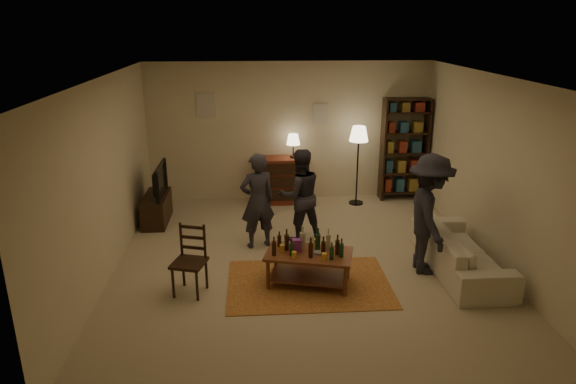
{
  "coord_description": "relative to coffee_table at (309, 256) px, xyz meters",
  "views": [
    {
      "loc": [
        -0.72,
        -6.87,
        3.41
      ],
      "look_at": [
        -0.23,
        0.1,
        1.08
      ],
      "focal_mm": 32.0,
      "sensor_mm": 36.0,
      "label": 1
    }
  ],
  "objects": [
    {
      "name": "coffee_table",
      "position": [
        0.0,
        0.0,
        0.0
      ],
      "size": [
        1.26,
        0.89,
        0.81
      ],
      "rotation": [
        0.0,
        0.0,
        -0.25
      ],
      "color": "brown",
      "rests_on": "ground"
    },
    {
      "name": "dresser",
      "position": [
        -0.19,
        3.37,
        0.06
      ],
      "size": [
        1.0,
        0.5,
        1.36
      ],
      "color": "maroon",
      "rests_on": "ground"
    },
    {
      "name": "floor",
      "position": [
        0.0,
        0.65,
        -0.41
      ],
      "size": [
        6.0,
        6.0,
        0.0
      ],
      "primitive_type": "plane",
      "color": "#C6B793",
      "rests_on": "ground"
    },
    {
      "name": "floor_lamp",
      "position": [
        1.28,
        3.17,
        0.88
      ],
      "size": [
        0.36,
        0.36,
        1.54
      ],
      "color": "black",
      "rests_on": "ground"
    },
    {
      "name": "sofa",
      "position": [
        2.2,
        0.25,
        -0.11
      ],
      "size": [
        0.81,
        2.08,
        0.61
      ],
      "primitive_type": "imported",
      "rotation": [
        0.0,
        0.0,
        1.57
      ],
      "color": "beige",
      "rests_on": "ground"
    },
    {
      "name": "person_by_sofa",
      "position": [
        1.7,
        0.28,
        0.44
      ],
      "size": [
        0.72,
        1.16,
        1.72
      ],
      "primitive_type": "imported",
      "rotation": [
        0.0,
        0.0,
        1.49
      ],
      "color": "#222229",
      "rests_on": "ground"
    },
    {
      "name": "person_left",
      "position": [
        -0.66,
        1.29,
        0.35
      ],
      "size": [
        0.64,
        0.52,
        1.52
      ],
      "primitive_type": "imported",
      "rotation": [
        0.0,
        0.0,
        3.45
      ],
      "color": "#2A2A32",
      "rests_on": "ground"
    },
    {
      "name": "rug",
      "position": [
        0.0,
        -0.0,
        -0.41
      ],
      "size": [
        2.2,
        1.5,
        0.01
      ],
      "primitive_type": "cube",
      "color": "#9B4121",
      "rests_on": "ground"
    },
    {
      "name": "dining_chair",
      "position": [
        -1.56,
        -0.08,
        0.08
      ],
      "size": [
        0.5,
        0.5,
        0.94
      ],
      "rotation": [
        0.0,
        0.0,
        -0.29
      ],
      "color": "black",
      "rests_on": "ground"
    },
    {
      "name": "bookshelf",
      "position": [
        2.25,
        3.43,
        0.62
      ],
      "size": [
        0.9,
        0.34,
        2.02
      ],
      "color": "black",
      "rests_on": "ground"
    },
    {
      "name": "person_right",
      "position": [
        0.02,
        1.53,
        0.34
      ],
      "size": [
        0.86,
        0.74,
        1.52
      ],
      "primitive_type": "imported",
      "rotation": [
        0.0,
        0.0,
        3.4
      ],
      "color": "#292931",
      "rests_on": "ground"
    },
    {
      "name": "room_shell",
      "position": [
        -0.64,
        3.63,
        1.4
      ],
      "size": [
        6.0,
        6.0,
        6.0
      ],
      "color": "beige",
      "rests_on": "ground"
    },
    {
      "name": "tv_stand",
      "position": [
        -2.44,
        2.45,
        -0.03
      ],
      "size": [
        0.4,
        1.0,
        1.06
      ],
      "color": "black",
      "rests_on": "ground"
    }
  ]
}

